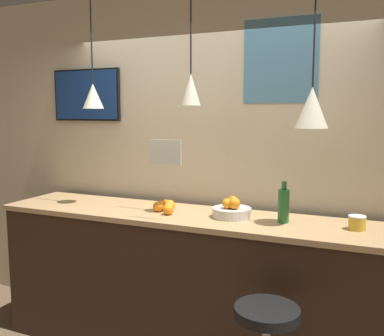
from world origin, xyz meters
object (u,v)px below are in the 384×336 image
(juice_bottle, at_px, (284,205))
(mounted_tv, at_px, (86,95))
(spread_jar, at_px, (357,223))
(fruit_bowl, at_px, (232,210))

(juice_bottle, relative_size, mounted_tv, 0.41)
(spread_jar, distance_m, mounted_tv, 2.55)
(fruit_bowl, distance_m, mounted_tv, 1.78)
(spread_jar, bearing_deg, mounted_tv, 171.51)
(spread_jar, relative_size, mounted_tv, 0.16)
(spread_jar, bearing_deg, fruit_bowl, -179.64)
(juice_bottle, height_order, mounted_tv, mounted_tv)
(fruit_bowl, distance_m, spread_jar, 0.85)
(fruit_bowl, height_order, mounted_tv, mounted_tv)
(fruit_bowl, relative_size, mounted_tv, 0.40)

